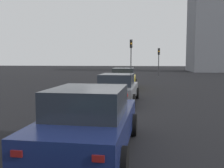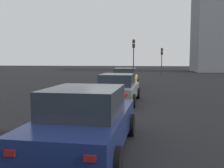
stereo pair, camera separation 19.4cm
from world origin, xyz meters
The scene contains 7 objects.
ground_plane centered at (0.00, 0.00, -0.10)m, with size 160.00×160.00×0.20m, color black.
car_yellow_lead centered at (7.90, 0.11, 0.77)m, with size 4.77×2.10×1.60m.
car_grey_second centered at (1.15, -0.09, 0.73)m, with size 4.58×2.23×1.51m.
car_navy_third centered at (-6.19, -0.17, 0.77)m, with size 4.67×2.22×1.59m.
traffic_light_near_left centered at (23.90, -3.53, 2.76)m, with size 0.32×0.28×3.83m.
traffic_light_near_right centered at (16.47, -0.06, 3.19)m, with size 0.32×0.30×4.46m.
building_facade_left centered at (38.90, -14.00, 8.27)m, with size 9.45×7.39×16.53m, color slate.
Camera 2 is at (-12.20, -1.64, 2.25)m, focal length 41.16 mm.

